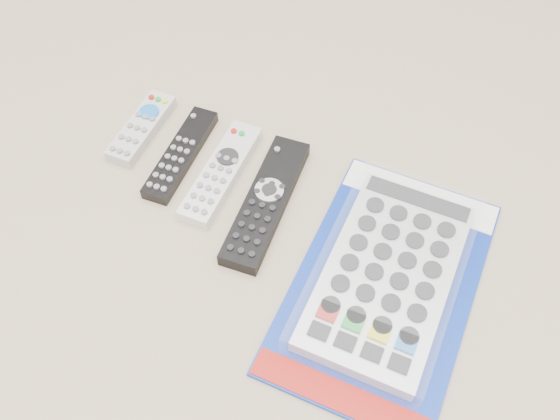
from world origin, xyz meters
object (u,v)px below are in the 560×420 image
at_px(remote_slim_black, 181,154).
at_px(remote_large_black, 266,202).
at_px(remote_silver_dvd, 221,173).
at_px(remote_small_grey, 142,128).
at_px(jumbo_remote_packaged, 388,275).

distance_m(remote_slim_black, remote_large_black, 0.16).
bearing_deg(remote_silver_dvd, remote_large_black, -16.19).
relative_size(remote_silver_dvd, remote_large_black, 0.83).
height_order(remote_small_grey, remote_slim_black, remote_small_grey).
bearing_deg(remote_slim_black, remote_silver_dvd, -9.11).
relative_size(remote_slim_black, remote_large_black, 0.79).
relative_size(remote_small_grey, remote_silver_dvd, 0.77).
distance_m(remote_small_grey, remote_slim_black, 0.08).
bearing_deg(remote_large_black, remote_slim_black, 164.90).
distance_m(remote_small_grey, remote_large_black, 0.24).
bearing_deg(remote_silver_dvd, jumbo_remote_packaged, -15.46).
bearing_deg(remote_silver_dvd, remote_small_grey, 167.87).
xyz_separation_m(remote_slim_black, jumbo_remote_packaged, (0.35, -0.06, 0.01)).
bearing_deg(remote_silver_dvd, remote_slim_black, 172.69).
bearing_deg(remote_small_grey, remote_slim_black, -16.50).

